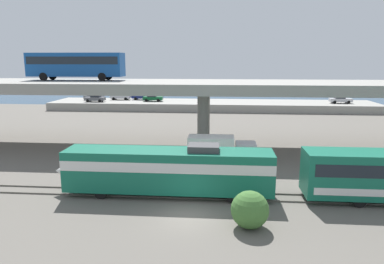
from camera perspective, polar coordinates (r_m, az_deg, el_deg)
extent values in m
plane|color=#605B54|center=(25.31, -0.66, -13.37)|extent=(260.00, 260.00, 0.00)
cube|color=#59544C|center=(28.25, -0.02, -10.51)|extent=(110.00, 0.12, 0.12)
cube|color=#59544C|center=(29.66, 0.23, -9.42)|extent=(110.00, 0.12, 0.12)
cube|color=#14664C|center=(28.50, -3.77, -6.03)|extent=(16.34, 3.00, 3.20)
cube|color=silver|center=(28.33, -3.79, -4.91)|extent=(16.34, 3.04, 0.77)
cone|color=silver|center=(30.86, -19.02, -5.89)|extent=(2.23, 2.85, 2.85)
cube|color=black|center=(29.89, -16.23, -3.85)|extent=(2.23, 2.70, 1.02)
cube|color=#3F3F42|center=(27.72, 1.88, -2.53)|extent=(2.40, 1.80, 0.50)
cylinder|color=black|center=(28.98, -14.31, -9.42)|extent=(0.96, 0.18, 0.96)
cylinder|color=black|center=(31.38, -12.70, -7.71)|extent=(0.96, 0.18, 0.96)
cylinder|color=black|center=(27.48, 6.60, -10.30)|extent=(0.96, 0.18, 0.96)
cylinder|color=black|center=(30.00, 6.45, -8.39)|extent=(0.96, 0.18, 0.96)
cylinder|color=black|center=(29.28, 25.16, -10.00)|extent=(0.92, 0.18, 0.92)
cylinder|color=black|center=(31.67, 23.48, -8.26)|extent=(0.92, 0.18, 0.92)
cube|color=gray|center=(43.04, 1.88, 7.21)|extent=(96.00, 11.22, 1.21)
cylinder|color=gray|center=(43.53, 1.84, 1.92)|extent=(1.50, 1.50, 6.84)
cube|color=#14478C|center=(47.90, -18.01, 10.16)|extent=(12.00, 2.55, 2.90)
cube|color=black|center=(47.89, -18.05, 10.79)|extent=(11.52, 2.59, 0.93)
cube|color=black|center=(45.94, -11.06, 10.91)|extent=(0.08, 2.30, 1.74)
cylinder|color=black|center=(47.79, -13.18, 8.67)|extent=(1.00, 0.26, 1.00)
cylinder|color=black|center=(45.49, -14.12, 8.50)|extent=(1.00, 0.26, 1.00)
cylinder|color=black|center=(50.57, -21.31, 8.34)|extent=(1.00, 0.26, 1.00)
cylinder|color=black|center=(48.40, -22.57, 8.14)|extent=(1.00, 0.26, 1.00)
cube|color=#B7B7BC|center=(36.51, 8.54, -3.25)|extent=(2.00, 2.30, 2.00)
cube|color=silver|center=(36.37, 3.04, -2.71)|extent=(4.60, 2.30, 2.60)
cylinder|color=black|center=(37.81, 7.95, -4.29)|extent=(0.88, 0.28, 0.88)
cylinder|color=black|center=(35.71, 8.13, -5.24)|extent=(0.88, 0.28, 0.88)
cylinder|color=black|center=(37.80, 1.54, -4.19)|extent=(0.88, 0.28, 0.88)
cylinder|color=black|center=(35.71, 1.33, -5.13)|extent=(0.88, 0.28, 0.88)
cube|color=gray|center=(78.51, 3.18, 4.26)|extent=(69.68, 11.31, 1.65)
cube|color=#0C4C26|center=(79.24, -6.23, 5.37)|extent=(4.25, 1.90, 0.70)
cube|color=#1E232B|center=(79.23, -6.39, 5.79)|extent=(1.87, 1.67, 0.48)
cylinder|color=black|center=(79.92, -5.17, 5.19)|extent=(0.64, 0.20, 0.64)
cylinder|color=black|center=(78.16, -5.39, 5.04)|extent=(0.64, 0.20, 0.64)
cylinder|color=black|center=(80.42, -7.02, 5.19)|extent=(0.64, 0.20, 0.64)
cylinder|color=black|center=(78.67, -7.29, 5.04)|extent=(0.64, 0.20, 0.64)
cube|color=#515459|center=(84.28, -15.34, 5.39)|extent=(4.24, 1.87, 0.70)
cube|color=#1E232B|center=(84.30, -15.50, 5.79)|extent=(1.87, 1.65, 0.48)
cylinder|color=black|center=(84.71, -14.28, 5.23)|extent=(0.64, 0.20, 0.64)
cylinder|color=black|center=(83.04, -14.68, 5.09)|extent=(0.64, 0.20, 0.64)
cylinder|color=black|center=(85.60, -15.96, 5.21)|extent=(0.64, 0.20, 0.64)
cylinder|color=black|center=(83.95, -16.38, 5.07)|extent=(0.64, 0.20, 0.64)
cube|color=#515459|center=(80.54, -15.19, 5.13)|extent=(4.30, 1.70, 0.70)
cube|color=#1E232B|center=(80.41, -15.07, 5.55)|extent=(1.89, 1.50, 0.48)
cylinder|color=black|center=(80.29, -16.27, 4.80)|extent=(0.64, 0.20, 0.64)
cylinder|color=black|center=(81.80, -15.87, 4.94)|extent=(0.64, 0.20, 0.64)
cylinder|color=black|center=(79.38, -14.47, 4.83)|extent=(0.64, 0.20, 0.64)
cylinder|color=black|center=(80.90, -14.09, 4.96)|extent=(0.64, 0.20, 0.64)
cube|color=#B7B7BC|center=(81.34, 22.57, 4.72)|extent=(4.50, 1.75, 0.70)
cube|color=#1E232B|center=(81.21, 22.45, 5.14)|extent=(1.98, 1.54, 0.48)
cylinder|color=black|center=(82.59, 23.30, 4.50)|extent=(0.64, 0.20, 0.64)
cylinder|color=black|center=(81.03, 23.66, 4.36)|extent=(0.64, 0.20, 0.64)
cylinder|color=black|center=(81.76, 21.44, 4.58)|extent=(0.64, 0.20, 0.64)
cylinder|color=black|center=(80.17, 21.78, 4.44)|extent=(0.64, 0.20, 0.64)
cube|color=#B7B7BC|center=(83.40, -11.31, 5.51)|extent=(4.50, 1.73, 0.70)
cube|color=#1E232B|center=(83.28, -11.17, 5.92)|extent=(1.98, 1.52, 0.48)
cylinder|color=black|center=(83.05, -12.38, 5.20)|extent=(0.64, 0.20, 0.64)
cylinder|color=black|center=(84.61, -12.06, 5.33)|extent=(0.64, 0.20, 0.64)
cylinder|color=black|center=(82.27, -10.51, 5.22)|extent=(0.64, 0.20, 0.64)
cylinder|color=black|center=(83.84, -10.22, 5.34)|extent=(0.64, 0.20, 0.64)
cube|color=navy|center=(82.66, -7.88, 5.58)|extent=(4.69, 1.78, 0.70)
cube|color=#1E232B|center=(82.65, -8.05, 5.98)|extent=(2.06, 1.57, 0.48)
cylinder|color=black|center=(83.21, -6.76, 5.40)|extent=(0.64, 0.20, 0.64)
cylinder|color=black|center=(81.56, -7.00, 5.27)|extent=(0.64, 0.20, 0.64)
cylinder|color=black|center=(83.84, -8.72, 5.39)|extent=(0.64, 0.20, 0.64)
cylinder|color=black|center=(82.20, -8.99, 5.27)|extent=(0.64, 0.20, 0.64)
cube|color=navy|center=(101.45, 3.56, 5.42)|extent=(140.00, 36.00, 0.01)
sphere|color=#407032|center=(23.67, 9.19, -12.12)|extent=(2.44, 2.44, 2.44)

